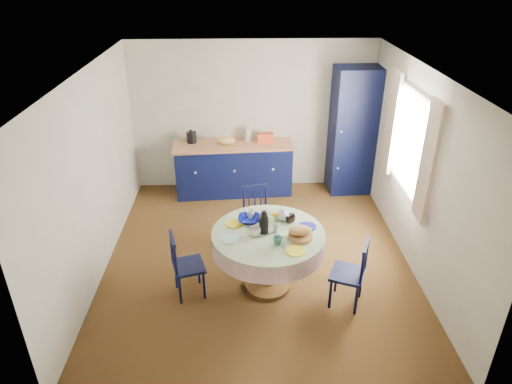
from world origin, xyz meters
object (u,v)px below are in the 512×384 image
chair_left (185,265)px  chair_right (351,273)px  kitchen_counter (234,167)px  mug_d (250,214)px  dining_table (269,241)px  chair_far (257,217)px  cobalt_bowl (249,220)px  mug_a (255,232)px  pantry_cabinet (354,132)px  mug_c (290,219)px  mug_b (277,241)px

chair_left → chair_right: chair_right is taller
kitchen_counter → mug_d: kitchen_counter is taller
dining_table → chair_far: (-0.11, 0.97, -0.24)m
dining_table → cobalt_bowl: 0.36m
mug_a → mug_d: bearing=96.2°
pantry_cabinet → mug_a: 3.19m
kitchen_counter → mug_a: size_ratio=15.27×
mug_c → dining_table: bearing=-140.8°
pantry_cabinet → dining_table: 3.07m
mug_d → chair_left: bearing=-151.2°
cobalt_bowl → chair_right: bearing=-26.2°
chair_right → chair_far: bearing=-118.8°
pantry_cabinet → cobalt_bowl: pantry_cabinet is taller
pantry_cabinet → mug_a: size_ratio=16.04×
cobalt_bowl → mug_a: bearing=-79.5°
dining_table → mug_a: (-0.17, -0.06, 0.18)m
chair_right → mug_c: size_ratio=7.20×
dining_table → cobalt_bowl: dining_table is taller
pantry_cabinet → chair_left: bearing=-136.6°
pantry_cabinet → mug_b: 3.24m
dining_table → chair_left: (-0.98, -0.08, -0.25)m
chair_left → cobalt_bowl: (0.76, 0.33, 0.41)m
kitchen_counter → mug_c: 2.50m
mug_a → cobalt_bowl: size_ratio=0.48×
pantry_cabinet → mug_d: pantry_cabinet is taller
chair_right → mug_d: bearing=-97.5°
mug_b → mug_c: mug_b is taller
mug_c → kitchen_counter: bearing=106.8°
pantry_cabinet → cobalt_bowl: bearing=-130.1°
mug_b → mug_c: 0.51m
dining_table → chair_far: dining_table is taller
chair_right → cobalt_bowl: (-1.14, 0.56, 0.39)m
kitchen_counter → pantry_cabinet: (2.00, 0.04, 0.60)m
chair_far → mug_b: bearing=-91.9°
mug_c → mug_d: mug_d is taller
chair_right → cobalt_bowl: 1.33m
mug_c → mug_b: bearing=-112.1°
kitchen_counter → dining_table: (0.44, -2.58, 0.22)m
chair_left → chair_right: 1.92m
pantry_cabinet → chair_right: bearing=-105.5°
pantry_cabinet → mug_a: bearing=-126.1°
mug_d → chair_right: bearing=-30.3°
chair_far → cobalt_bowl: (-0.12, -0.73, 0.40)m
chair_far → mug_d: bearing=-109.7°
mug_c → mug_a: bearing=-147.4°
chair_left → mug_b: (1.06, -0.17, 0.42)m
mug_d → dining_table: bearing=-58.4°
pantry_cabinet → chair_far: size_ratio=2.45×
dining_table → mug_b: dining_table is taller
pantry_cabinet → dining_table: pantry_cabinet is taller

